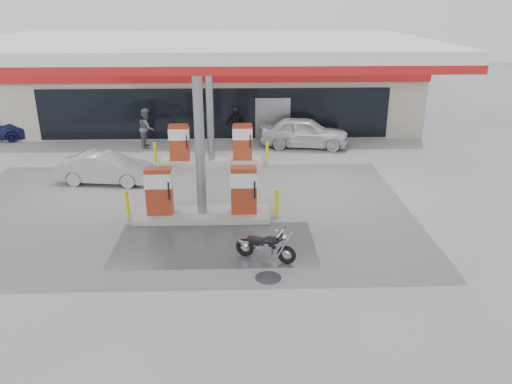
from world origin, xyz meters
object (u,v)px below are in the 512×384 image
at_px(pump_island_near, 202,198).
at_px(pump_island_far, 211,148).
at_px(parked_car_right, 301,121).
at_px(sedan_white, 305,132).
at_px(parked_car_left, 35,127).
at_px(attendant, 147,128).
at_px(biker_walking, 236,125).
at_px(hatchback_silver, 106,168).
at_px(parked_motorcycle, 266,247).

relative_size(pump_island_near, pump_island_far, 1.00).
xyz_separation_m(pump_island_near, parked_car_right, (4.73, 12.00, -0.17)).
height_order(sedan_white, parked_car_left, sedan_white).
relative_size(pump_island_near, attendant, 2.65).
bearing_deg(biker_walking, pump_island_near, -105.95).
distance_m(sedan_white, parked_car_left, 14.29).
xyz_separation_m(hatchback_silver, parked_car_right, (8.81, 8.40, -0.08)).
bearing_deg(pump_island_near, parked_car_left, 131.57).
distance_m(parked_motorcycle, attendant, 12.97).
relative_size(parked_motorcycle, sedan_white, 0.39).
height_order(pump_island_far, biker_walking, pump_island_far).
bearing_deg(sedan_white, biker_walking, 80.07).
distance_m(attendant, parked_car_right, 8.68).
distance_m(parked_motorcycle, sedan_white, 11.86).
bearing_deg(biker_walking, parked_car_right, 21.34).
bearing_deg(hatchback_silver, parked_car_right, -39.29).
relative_size(attendant, biker_walking, 1.14).
bearing_deg(pump_island_far, hatchback_silver, -149.52).
relative_size(pump_island_near, parked_motorcycle, 3.00).
height_order(parked_car_right, biker_walking, biker_walking).
distance_m(parked_car_left, biker_walking, 10.73).
bearing_deg(attendant, hatchback_silver, 168.77).
distance_m(pump_island_far, sedan_white, 5.19).
bearing_deg(parked_motorcycle, parked_car_left, 152.77).
xyz_separation_m(pump_island_far, parked_motorcycle, (2.00, -9.01, -0.30)).
height_order(pump_island_near, parked_car_left, pump_island_near).
relative_size(pump_island_near, sedan_white, 1.18).
distance_m(pump_island_near, parked_car_left, 14.47).
bearing_deg(parked_car_right, sedan_white, -177.31).
xyz_separation_m(pump_island_near, parked_car_left, (-9.60, 10.83, -0.15)).
bearing_deg(parked_car_left, sedan_white, -116.58).
relative_size(pump_island_near, biker_walking, 3.03).
bearing_deg(parked_car_left, parked_motorcycle, -157.51).
distance_m(pump_island_near, hatchback_silver, 5.44).
xyz_separation_m(parked_motorcycle, biker_walking, (-0.93, 12.81, 0.44)).
relative_size(sedan_white, parked_car_left, 1.12).
xyz_separation_m(sedan_white, biker_walking, (-3.43, 1.23, 0.11)).
height_order(pump_island_far, attendant, attendant).
bearing_deg(biker_walking, parked_car_left, 164.82).
bearing_deg(hatchback_silver, pump_island_far, -52.44).
bearing_deg(hatchback_silver, parked_car_left, 44.48).
bearing_deg(sedan_white, pump_island_far, 129.48).
relative_size(hatchback_silver, parked_car_left, 0.96).
distance_m(parked_motorcycle, hatchback_silver, 8.98).
bearing_deg(pump_island_far, parked_motorcycle, -77.47).
height_order(parked_motorcycle, attendant, attendant).
bearing_deg(pump_island_far, parked_car_right, 51.73).
xyz_separation_m(sedan_white, hatchback_silver, (-8.58, -4.97, -0.13)).
xyz_separation_m(sedan_white, parked_car_right, (0.23, 3.43, -0.21)).
distance_m(sedan_white, parked_car_right, 3.44).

